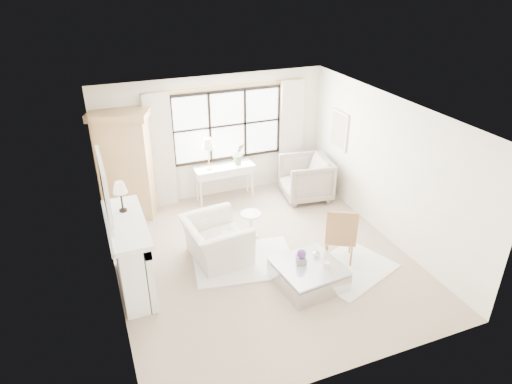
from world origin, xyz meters
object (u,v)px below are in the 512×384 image
club_armchair (216,240)px  coffee_table (308,275)px  armoire (126,164)px  console_table (225,183)px

club_armchair → coffee_table: 1.74m
armoire → club_armchair: (1.18, -2.21, -0.76)m
club_armchair → coffee_table: club_armchair is taller
armoire → club_armchair: size_ratio=1.93×
console_table → coffee_table: 3.40m
console_table → armoire: bearing=176.6°
armoire → club_armchair: bearing=-40.8°
console_table → club_armchair: (-0.86, -2.12, -0.02)m
coffee_table → console_table: bearing=89.5°
armoire → console_table: bearing=18.8°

